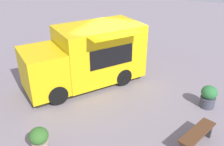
# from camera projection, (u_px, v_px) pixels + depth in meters

# --- Properties ---
(ground_plane) EXTENTS (40.00, 40.00, 0.00)m
(ground_plane) POSITION_uv_depth(u_px,v_px,m) (115.00, 83.00, 10.64)
(ground_plane) COLOR gray
(food_truck) EXTENTS (5.02, 4.60, 2.42)m
(food_truck) POSITION_uv_depth(u_px,v_px,m) (87.00, 58.00, 10.13)
(food_truck) COLOR yellow
(food_truck) RESTS_ON ground_plane
(person_customer) EXTENTS (0.79, 0.53, 0.88)m
(person_customer) POSITION_uv_depth(u_px,v_px,m) (136.00, 41.00, 14.26)
(person_customer) COLOR black
(person_customer) RESTS_ON ground_plane
(planter_flowering_near) EXTENTS (0.56, 0.56, 0.84)m
(planter_flowering_near) POSITION_uv_depth(u_px,v_px,m) (208.00, 96.00, 8.86)
(planter_flowering_near) COLOR #434552
(planter_flowering_near) RESTS_ON ground_plane
(planter_flowering_side) EXTENTS (0.54, 0.54, 0.77)m
(planter_flowering_side) POSITION_uv_depth(u_px,v_px,m) (39.00, 139.00, 6.90)
(planter_flowering_side) COLOR tan
(planter_flowering_side) RESTS_ON ground_plane
(plaza_bench) EXTENTS (1.51, 0.96, 0.50)m
(plaza_bench) POSITION_uv_depth(u_px,v_px,m) (197.00, 135.00, 7.13)
(plaza_bench) COLOR #51311B
(plaza_bench) RESTS_ON ground_plane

